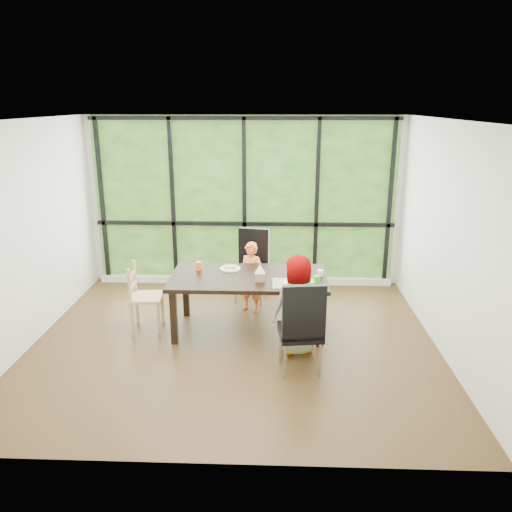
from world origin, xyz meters
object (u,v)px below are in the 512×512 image
at_px(plate_far, 230,269).
at_px(orange_cup, 199,266).
at_px(chair_interior_leather, 300,326).
at_px(child_toddler, 251,277).
at_px(dining_table, 249,303).
at_px(child_older, 296,305).
at_px(plate_near, 292,283).
at_px(green_cup, 317,281).
at_px(white_mug, 320,273).
at_px(chair_window_leather, 251,267).
at_px(chair_end_beech, 147,297).
at_px(tissue_box, 260,277).

bearing_deg(plate_far, orange_cup, -172.35).
distance_m(chair_interior_leather, child_toddler, 1.78).
bearing_deg(dining_table, child_toddler, 90.00).
bearing_deg(child_older, dining_table, -61.98).
height_order(child_toddler, plate_near, child_toddler).
height_order(child_toddler, green_cup, child_toddler).
height_order(chair_interior_leather, white_mug, chair_interior_leather).
relative_size(chair_window_leather, orange_cup, 9.31).
bearing_deg(orange_cup, plate_near, -20.43).
xyz_separation_m(chair_end_beech, child_older, (1.92, -0.57, 0.15)).
bearing_deg(child_older, plate_far, -61.99).
bearing_deg(orange_cup, child_older, -32.58).
distance_m(chair_end_beech, child_older, 2.01).
bearing_deg(child_older, tissue_box, -60.77).
bearing_deg(white_mug, plate_far, 169.01).
height_order(dining_table, green_cup, green_cup).
height_order(chair_window_leather, plate_far, chair_window_leather).
height_order(chair_interior_leather, plate_near, chair_interior_leather).
height_order(child_toddler, tissue_box, child_toddler).
relative_size(chair_interior_leather, chair_end_beech, 1.20).
bearing_deg(chair_end_beech, chair_interior_leather, -121.27).
bearing_deg(chair_interior_leather, plate_far, -62.76).
distance_m(child_toddler, orange_cup, 0.86).
distance_m(chair_end_beech, orange_cup, 0.79).
bearing_deg(chair_window_leather, chair_end_beech, -130.91).
xyz_separation_m(chair_end_beech, plate_near, (1.88, -0.21, 0.31)).
height_order(plate_near, green_cup, green_cup).
bearing_deg(chair_end_beech, chair_window_leather, -55.57).
bearing_deg(child_older, orange_cup, -49.07).
bearing_deg(child_toddler, chair_interior_leather, -45.21).
xyz_separation_m(plate_near, orange_cup, (-1.22, 0.46, 0.05)).
relative_size(chair_window_leather, child_older, 0.89).
height_order(chair_interior_leather, orange_cup, chair_interior_leather).
bearing_deg(chair_interior_leather, dining_table, -65.82).
bearing_deg(plate_near, green_cup, -11.43).
distance_m(dining_table, child_toddler, 0.66).
bearing_deg(chair_window_leather, plate_near, -55.68).
distance_m(plate_far, tissue_box, 0.60).
distance_m(chair_window_leather, orange_cup, 1.08).
bearing_deg(chair_window_leather, child_older, -59.25).
bearing_deg(green_cup, orange_cup, 161.24).
xyz_separation_m(dining_table, orange_cup, (-0.67, 0.21, 0.43)).
distance_m(chair_interior_leather, tissue_box, 1.00).
relative_size(plate_far, orange_cup, 2.38).
bearing_deg(chair_end_beech, child_toddler, -67.49).
relative_size(plate_far, plate_near, 1.23).
relative_size(dining_table, child_toddler, 1.96).
xyz_separation_m(chair_interior_leather, child_toddler, (-0.62, 1.66, -0.03)).
xyz_separation_m(child_toddler, white_mug, (0.92, -0.61, 0.28)).
height_order(chair_window_leather, plate_near, chair_window_leather).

